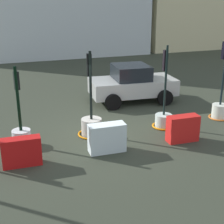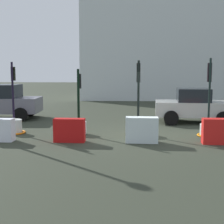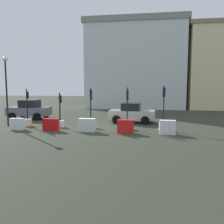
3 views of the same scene
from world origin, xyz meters
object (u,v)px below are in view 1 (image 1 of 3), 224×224
Objects in this scene: traffic_light_1 at (21,130)px; construction_barrier_3 at (183,129)px; traffic_light_3 at (164,116)px; construction_barrier_1 at (22,152)px; construction_barrier_2 at (107,138)px; car_silver_hatchback at (132,84)px; traffic_light_2 at (91,123)px; traffic_light_4 at (220,105)px.

traffic_light_1 is 5.34m from construction_barrier_3.
traffic_light_3 is 2.71× the size of construction_barrier_1.
construction_barrier_1 is (-0.12, -1.46, -0.09)m from traffic_light_1.
car_silver_hatchback reaches higher than construction_barrier_2.
traffic_light_2 is at bearing 150.55° from construction_barrier_3.
traffic_light_2 is (2.39, 0.02, -0.08)m from traffic_light_1.
traffic_light_1 reaches higher than construction_barrier_2.
car_silver_hatchback is (2.80, 4.61, 0.37)m from construction_barrier_2.
construction_barrier_2 is (2.60, 0.03, 0.03)m from construction_barrier_1.
traffic_light_1 is 0.83× the size of traffic_light_4.
traffic_light_2 is at bearing 179.07° from traffic_light_4.
traffic_light_1 is 2.39m from traffic_light_2.
construction_barrier_3 is 0.27× the size of car_silver_hatchback.
construction_barrier_3 is 4.73m from car_silver_hatchback.
traffic_light_2 is 0.74× the size of car_silver_hatchback.
traffic_light_3 is 2.93m from construction_barrier_2.
construction_barrier_3 is (2.65, -0.10, -0.01)m from construction_barrier_2.
traffic_light_1 reaches higher than construction_barrier_1.
traffic_light_4 reaches higher than construction_barrier_1.
traffic_light_1 is 7.68m from traffic_light_4.
traffic_light_2 is at bearing 93.36° from construction_barrier_2.
traffic_light_2 is 0.94× the size of traffic_light_4.
construction_barrier_3 is at bearing -0.73° from construction_barrier_1.
car_silver_hatchback is at bearing 88.17° from construction_barrier_3.
construction_barrier_1 is at bearing -179.29° from construction_barrier_2.
traffic_light_3 is 5.40m from construction_barrier_1.
traffic_light_2 is at bearing 0.42° from traffic_light_1.
construction_barrier_1 is at bearing -166.22° from traffic_light_3.
traffic_light_1 is at bearing 163.42° from construction_barrier_3.
car_silver_hatchback is at bearing 126.50° from traffic_light_4.
traffic_light_4 is 4.06m from car_silver_hatchback.
construction_barrier_3 is at bearing -90.05° from traffic_light_3.
traffic_light_2 reaches higher than traffic_light_1.
construction_barrier_2 is 1.08× the size of construction_barrier_3.
construction_barrier_2 is (2.47, -1.42, -0.05)m from traffic_light_1.
traffic_light_4 is at bearing -53.50° from car_silver_hatchback.
traffic_light_2 is 2.74× the size of construction_barrier_3.
traffic_light_3 is at bearing -1.92° from traffic_light_1.
construction_barrier_1 is at bearing 179.27° from construction_barrier_3.
traffic_light_4 is at bearing 29.63° from construction_barrier_3.
traffic_light_3 is 2.82× the size of construction_barrier_3.
traffic_light_3 is 0.76× the size of car_silver_hatchback.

